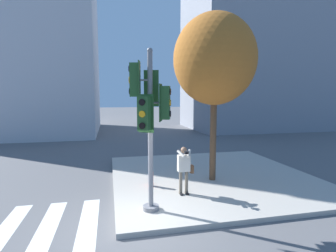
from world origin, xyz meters
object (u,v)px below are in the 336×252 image
(person_photographer, at_px, (184,166))
(fire_hydrant, at_px, (151,177))
(traffic_signal_pole, at_px, (150,110))
(street_tree, at_px, (215,60))

(person_photographer, height_order, fire_hydrant, person_photographer)
(traffic_signal_pole, height_order, fire_hydrant, traffic_signal_pole)
(traffic_signal_pole, distance_m, fire_hydrant, 3.25)
(traffic_signal_pole, relative_size, fire_hydrant, 6.81)
(traffic_signal_pole, xyz_separation_m, street_tree, (2.79, 2.20, 1.72))
(street_tree, relative_size, fire_hydrant, 9.47)
(person_photographer, xyz_separation_m, street_tree, (1.50, 1.22, 3.64))
(person_photographer, height_order, street_tree, street_tree)
(person_photographer, bearing_deg, street_tree, 39.07)
(traffic_signal_pole, bearing_deg, street_tree, 38.27)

